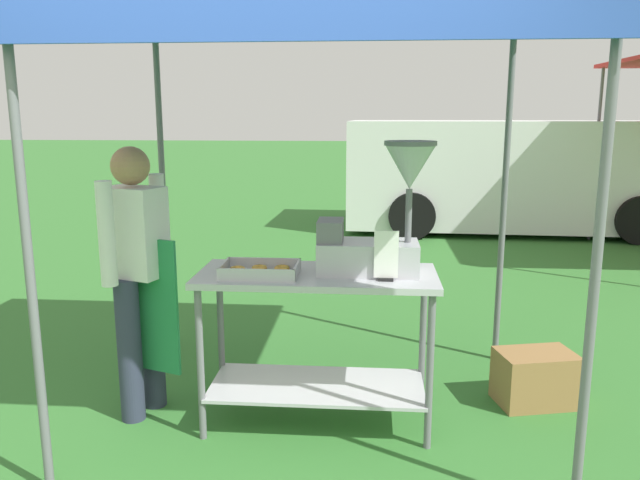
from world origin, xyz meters
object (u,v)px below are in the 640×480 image
(donut_cart, at_px, (317,317))
(vendor, at_px, (137,268))
(van_white, at_px, (515,174))
(supply_crate, at_px, (535,378))
(stall_canopy, at_px, (318,27))
(menu_sign, at_px, (386,259))
(donut_fryer, at_px, (381,222))
(donut_tray, at_px, (258,272))

(donut_cart, relative_size, vendor, 0.84)
(donut_cart, xyz_separation_m, van_white, (2.52, 6.50, 0.23))
(van_white, bearing_deg, supply_crate, -100.92)
(stall_canopy, bearing_deg, vendor, -176.97)
(stall_canopy, distance_m, menu_sign, 1.30)
(donut_fryer, xyz_separation_m, supply_crate, (0.99, 0.33, -1.04))
(vendor, bearing_deg, donut_tray, -10.39)
(donut_tray, distance_m, supply_crate, 1.88)
(donut_tray, xyz_separation_m, van_white, (2.84, 6.59, -0.06))
(menu_sign, bearing_deg, donut_tray, 176.72)
(van_white, bearing_deg, donut_tray, -113.32)
(donut_cart, bearing_deg, van_white, 68.77)
(vendor, height_order, supply_crate, vendor)
(donut_fryer, height_order, menu_sign, donut_fryer)
(stall_canopy, xyz_separation_m, donut_fryer, (0.35, -0.08, -1.04))
(menu_sign, height_order, van_white, van_white)
(stall_canopy, relative_size, donut_tray, 6.31)
(donut_cart, bearing_deg, vendor, 177.66)
(donut_fryer, bearing_deg, donut_cart, -176.14)
(supply_crate, height_order, van_white, van_white)
(donut_tray, distance_m, donut_fryer, 0.73)
(donut_tray, xyz_separation_m, donut_fryer, (0.67, 0.12, 0.27))
(donut_tray, xyz_separation_m, menu_sign, (0.70, -0.04, 0.09))
(donut_cart, height_order, van_white, van_white)
(donut_tray, relative_size, menu_sign, 1.56)
(donut_fryer, bearing_deg, menu_sign, -78.93)
(donut_cart, bearing_deg, supply_crate, 14.97)
(donut_cart, height_order, donut_tray, donut_tray)
(donut_fryer, bearing_deg, donut_tray, -170.12)
(donut_cart, distance_m, menu_sign, 0.55)
(donut_fryer, xyz_separation_m, van_white, (2.17, 6.47, -0.33))
(van_white, bearing_deg, vendor, -119.03)
(donut_fryer, bearing_deg, supply_crate, 18.69)
(donut_tray, bearing_deg, supply_crate, 15.22)
(donut_tray, relative_size, vendor, 0.26)
(donut_cart, height_order, menu_sign, menu_sign)
(stall_canopy, height_order, vendor, stall_canopy)
(donut_fryer, height_order, van_white, van_white)
(stall_canopy, relative_size, vendor, 1.66)
(stall_canopy, bearing_deg, supply_crate, 10.94)
(donut_cart, height_order, donut_fryer, donut_fryer)
(donut_cart, bearing_deg, stall_canopy, 90.00)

